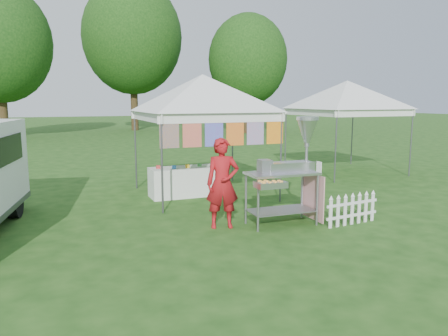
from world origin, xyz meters
name	(u,v)px	position (x,y,z in m)	size (l,w,h in m)	color
ground	(268,233)	(0.00, 0.00, 0.00)	(120.00, 120.00, 0.00)	#1C4513
canopy_main	(203,75)	(0.00, 3.49, 2.99)	(4.24, 4.24, 3.45)	#59595E
canopy_right	(347,81)	(5.50, 5.00, 2.99)	(4.24, 4.24, 3.45)	#59595E
tree_mid	(132,37)	(3.00, 28.00, 7.14)	(7.60, 7.60, 11.52)	#382814
tree_right	(248,60)	(10.00, 22.00, 5.18)	(5.60, 5.60, 8.42)	#382814
donut_cart	(293,162)	(0.70, 0.37, 1.21)	(1.51, 0.98, 2.06)	gray
vendor	(223,183)	(-0.64, 0.63, 0.84)	(0.62, 0.40, 1.69)	#A31419
picket_fence	(352,210)	(1.74, -0.15, 0.29)	(1.26, 0.15, 0.56)	white
display_table	(186,181)	(-0.44, 3.52, 0.36)	(1.80, 0.70, 0.73)	white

